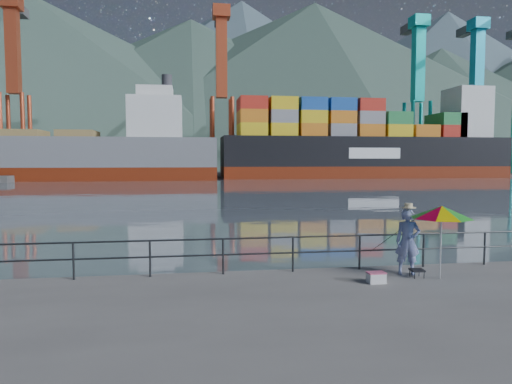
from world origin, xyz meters
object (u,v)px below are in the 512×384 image
(cooler_bag, at_px, (376,278))
(bulk_carrier, at_px, (58,155))
(container_ship, at_px, (373,147))
(beach_umbrella, at_px, (442,212))
(fisherman, at_px, (408,241))

(cooler_bag, relative_size, bulk_carrier, 0.01)
(bulk_carrier, xyz_separation_m, container_ship, (57.88, 3.65, 1.82))
(bulk_carrier, distance_m, container_ship, 58.03)
(bulk_carrier, bearing_deg, beach_umbrella, -67.94)
(fisherman, xyz_separation_m, cooler_bag, (-1.24, -0.76, -0.80))
(bulk_carrier, bearing_deg, fisherman, -68.22)
(beach_umbrella, distance_m, cooler_bag, 2.52)
(beach_umbrella, relative_size, bulk_carrier, 0.03)
(fisherman, height_order, container_ship, container_ship)
(cooler_bag, height_order, bulk_carrier, bulk_carrier)
(fisherman, height_order, bulk_carrier, bulk_carrier)
(container_ship, bearing_deg, cooler_bag, -112.72)
(beach_umbrella, height_order, bulk_carrier, bulk_carrier)
(fisherman, relative_size, container_ship, 0.03)
(cooler_bag, distance_m, bulk_carrier, 75.73)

